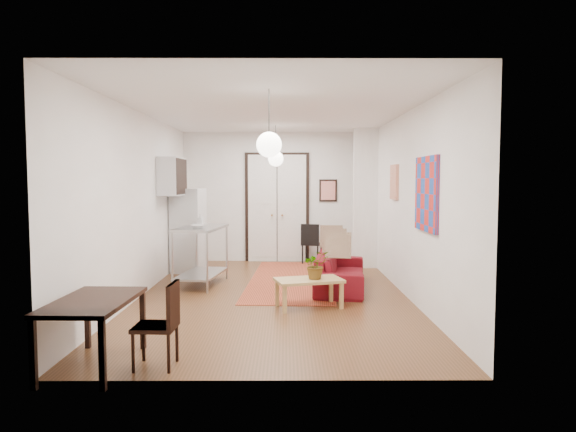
{
  "coord_description": "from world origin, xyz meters",
  "views": [
    {
      "loc": [
        0.2,
        -8.08,
        1.83
      ],
      "look_at": [
        0.23,
        0.25,
        1.25
      ],
      "focal_mm": 32.0,
      "sensor_mm": 36.0,
      "label": 1
    }
  ],
  "objects_px": {
    "sofa": "(340,271)",
    "dining_chair_near": "(157,317)",
    "kitchen_counter": "(201,246)",
    "dining_chair_far": "(157,317)",
    "fridge": "(188,230)",
    "black_side_chair": "(312,240)",
    "dining_table": "(93,307)",
    "coffee_table": "(309,283)"
  },
  "relations": [
    {
      "from": "fridge",
      "to": "black_side_chair",
      "type": "distance_m",
      "value": 2.78
    },
    {
      "from": "coffee_table",
      "to": "dining_table",
      "type": "relative_size",
      "value": 0.84
    },
    {
      "from": "sofa",
      "to": "dining_chair_near",
      "type": "height_order",
      "value": "dining_chair_near"
    },
    {
      "from": "sofa",
      "to": "black_side_chair",
      "type": "bearing_deg",
      "value": 15.33
    },
    {
      "from": "dining_table",
      "to": "coffee_table",
      "type": "bearing_deg",
      "value": 46.76
    },
    {
      "from": "dining_table",
      "to": "dining_chair_far",
      "type": "height_order",
      "value": "dining_chair_far"
    },
    {
      "from": "fridge",
      "to": "dining_chair_far",
      "type": "xyz_separation_m",
      "value": [
        0.67,
        -5.17,
        -0.35
      ]
    },
    {
      "from": "dining_chair_near",
      "to": "kitchen_counter",
      "type": "bearing_deg",
      "value": -175.19
    },
    {
      "from": "coffee_table",
      "to": "fridge",
      "type": "xyz_separation_m",
      "value": [
        -2.28,
        2.9,
        0.47
      ]
    },
    {
      "from": "black_side_chair",
      "to": "kitchen_counter",
      "type": "bearing_deg",
      "value": 65.8
    },
    {
      "from": "dining_chair_far",
      "to": "kitchen_counter",
      "type": "bearing_deg",
      "value": -175.19
    },
    {
      "from": "dining_chair_near",
      "to": "black_side_chair",
      "type": "distance_m",
      "value": 6.57
    },
    {
      "from": "dining_chair_near",
      "to": "dining_chair_far",
      "type": "distance_m",
      "value": 0.0
    },
    {
      "from": "sofa",
      "to": "fridge",
      "type": "distance_m",
      "value": 3.32
    },
    {
      "from": "sofa",
      "to": "dining_chair_near",
      "type": "distance_m",
      "value": 4.21
    },
    {
      "from": "sofa",
      "to": "kitchen_counter",
      "type": "height_order",
      "value": "kitchen_counter"
    },
    {
      "from": "coffee_table",
      "to": "fridge",
      "type": "height_order",
      "value": "fridge"
    },
    {
      "from": "dining_table",
      "to": "black_side_chair",
      "type": "relative_size",
      "value": 1.41
    },
    {
      "from": "dining_chair_far",
      "to": "dining_table",
      "type": "bearing_deg",
      "value": -80.42
    },
    {
      "from": "coffee_table",
      "to": "dining_chair_far",
      "type": "xyz_separation_m",
      "value": [
        -1.61,
        -2.27,
        0.12
      ]
    },
    {
      "from": "kitchen_counter",
      "to": "sofa",
      "type": "bearing_deg",
      "value": 1.38
    },
    {
      "from": "kitchen_counter",
      "to": "fridge",
      "type": "bearing_deg",
      "value": 117.8
    },
    {
      "from": "kitchen_counter",
      "to": "dining_chair_far",
      "type": "relative_size",
      "value": 1.69
    },
    {
      "from": "dining_chair_near",
      "to": "sofa",
      "type": "bearing_deg",
      "value": 150.31
    },
    {
      "from": "kitchen_counter",
      "to": "dining_chair_near",
      "type": "height_order",
      "value": "kitchen_counter"
    },
    {
      "from": "sofa",
      "to": "fridge",
      "type": "bearing_deg",
      "value": 69.12
    },
    {
      "from": "fridge",
      "to": "dining_chair_far",
      "type": "distance_m",
      "value": 5.22
    },
    {
      "from": "coffee_table",
      "to": "kitchen_counter",
      "type": "xyz_separation_m",
      "value": [
        -1.81,
        1.6,
        0.32
      ]
    },
    {
      "from": "dining_chair_near",
      "to": "fridge",
      "type": "bearing_deg",
      "value": -170.77
    },
    {
      "from": "sofa",
      "to": "coffee_table",
      "type": "bearing_deg",
      "value": 163.82
    },
    {
      "from": "dining_table",
      "to": "sofa",
      "type": "bearing_deg",
      "value": 52.63
    },
    {
      "from": "fridge",
      "to": "kitchen_counter",
      "type": "bearing_deg",
      "value": -62.2
    },
    {
      "from": "dining_chair_far",
      "to": "fridge",
      "type": "bearing_deg",
      "value": -170.77
    },
    {
      "from": "kitchen_counter",
      "to": "fridge",
      "type": "relative_size",
      "value": 0.85
    },
    {
      "from": "kitchen_counter",
      "to": "fridge",
      "type": "height_order",
      "value": "fridge"
    },
    {
      "from": "sofa",
      "to": "kitchen_counter",
      "type": "relative_size",
      "value": 1.41
    },
    {
      "from": "dining_chair_near",
      "to": "black_side_chair",
      "type": "bearing_deg",
      "value": 165.48
    },
    {
      "from": "kitchen_counter",
      "to": "dining_table",
      "type": "relative_size",
      "value": 1.14
    },
    {
      "from": "black_side_chair",
      "to": "dining_table",
      "type": "bearing_deg",
      "value": 84.88
    },
    {
      "from": "dining_chair_near",
      "to": "black_side_chair",
      "type": "height_order",
      "value": "black_side_chair"
    },
    {
      "from": "dining_table",
      "to": "black_side_chair",
      "type": "xyz_separation_m",
      "value": [
        2.45,
        6.38,
        -0.09
      ]
    },
    {
      "from": "kitchen_counter",
      "to": "dining_chair_near",
      "type": "bearing_deg",
      "value": -79.04
    }
  ]
}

